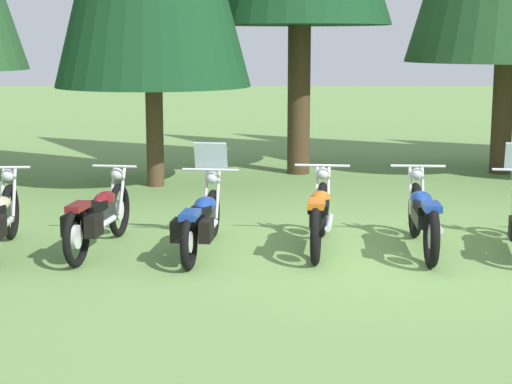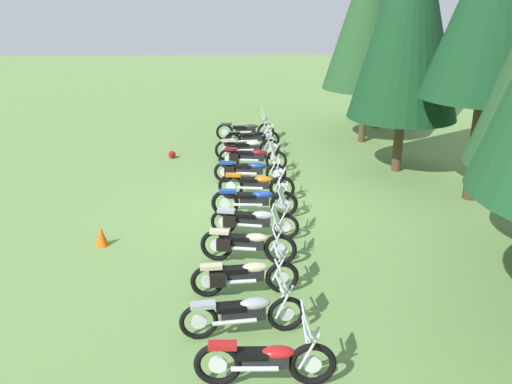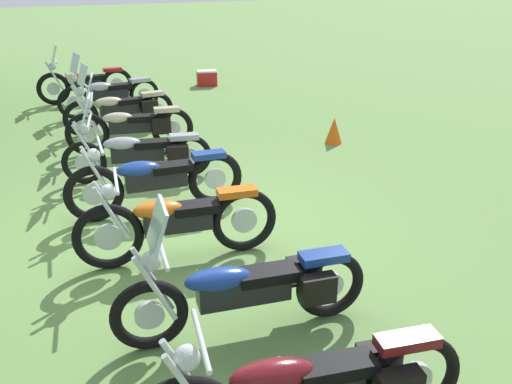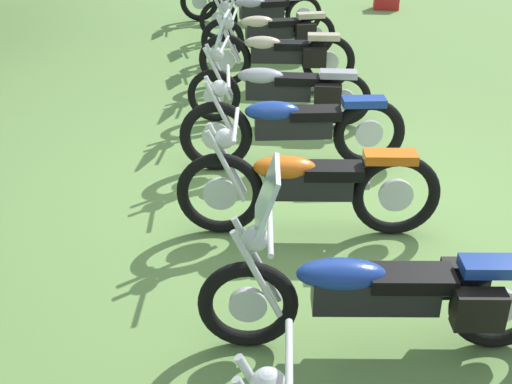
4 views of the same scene
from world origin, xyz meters
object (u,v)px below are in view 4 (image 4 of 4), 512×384
object	(u,v)px
motorcycle_6	(292,127)
motorcycle_9	(271,30)
motorcycle_4	(380,290)
motorcycle_10	(260,10)
motorcycle_5	(307,185)
motorcycle_8	(278,54)
motorcycle_7	(281,87)

from	to	relation	value
motorcycle_6	motorcycle_9	xyz separation A→B (m)	(4.10, -0.36, -0.01)
motorcycle_4	motorcycle_10	xyz separation A→B (m)	(8.35, -0.26, 0.02)
motorcycle_5	motorcycle_8	bearing A→B (deg)	-87.27
motorcycle_4	motorcycle_7	bearing A→B (deg)	-82.49
motorcycle_6	motorcycle_8	xyz separation A→B (m)	(2.69, -0.27, 0.01)
motorcycle_6	motorcycle_10	bearing A→B (deg)	-89.51
motorcycle_7	motorcycle_9	world-z (taller)	motorcycle_9
motorcycle_7	motorcycle_8	distance (m)	1.41
motorcycle_8	motorcycle_9	xyz separation A→B (m)	(1.42, -0.10, -0.02)
motorcycle_5	motorcycle_9	distance (m)	5.45
motorcycle_4	motorcycle_6	bearing A→B (deg)	-80.64
motorcycle_5	motorcycle_8	distance (m)	4.03
motorcycle_5	motorcycle_6	world-z (taller)	motorcycle_5
motorcycle_9	motorcycle_10	bearing A→B (deg)	-94.43
motorcycle_6	motorcycle_7	bearing A→B (deg)	-89.71
motorcycle_9	motorcycle_6	bearing A→B (deg)	80.30
motorcycle_6	motorcycle_4	bearing A→B (deg)	96.25
motorcycle_5	motorcycle_7	size ratio (longest dim) A/B	1.02
motorcycle_8	motorcycle_4	bearing A→B (deg)	97.86
motorcycle_4	motorcycle_8	size ratio (longest dim) A/B	1.06
motorcycle_7	motorcycle_10	size ratio (longest dim) A/B	0.98
motorcycle_7	motorcycle_10	distance (m)	4.22
motorcycle_4	motorcycle_9	xyz separation A→B (m)	(6.95, -0.27, 0.00)
motorcycle_5	motorcycle_9	world-z (taller)	motorcycle_9
motorcycle_4	motorcycle_6	size ratio (longest dim) A/B	0.99
motorcycle_6	motorcycle_7	xyz separation A→B (m)	(1.29, -0.09, -0.01)
motorcycle_9	motorcycle_8	bearing A→B (deg)	81.51
motorcycle_7	motorcycle_8	world-z (taller)	motorcycle_8
motorcycle_6	motorcycle_8	size ratio (longest dim) A/B	1.08
motorcycle_6	motorcycle_5	bearing A→B (deg)	90.12
motorcycle_10	motorcycle_6	bearing A→B (deg)	78.96
motorcycle_7	motorcycle_9	xyz separation A→B (m)	(2.82, -0.28, -0.00)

